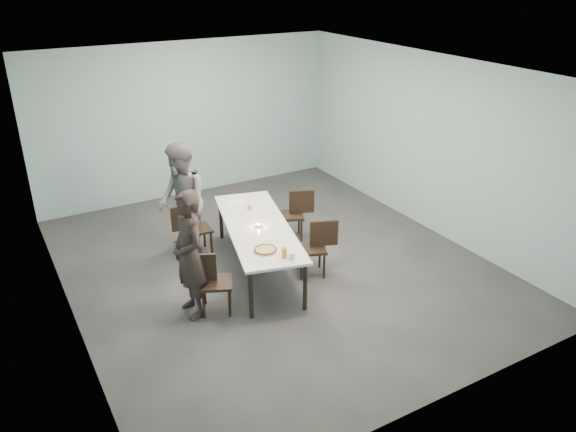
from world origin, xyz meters
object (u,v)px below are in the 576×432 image
diner_near (189,255)px  diner_far (182,202)px  tealight (259,226)px  amber_tumbler (250,208)px  chair_far_left (192,226)px  water_tumbler (292,256)px  table (258,229)px  beer_glass (284,253)px  side_plate (269,238)px  chair_far_right (295,211)px  pizza (265,250)px  chair_near_left (210,278)px  chair_near_right (316,244)px

diner_near → diner_far: diner_far is taller
tealight → amber_tumbler: size_ratio=0.70×
chair_far_left → water_tumbler: chair_far_left is taller
table → diner_far: bearing=128.7°
water_tumbler → beer_glass: bearing=129.2°
side_plate → beer_glass: (-0.10, -0.61, 0.07)m
water_tumbler → chair_far_right: bearing=58.3°
chair_far_right → pizza: (-1.30, -1.42, 0.27)m
table → diner_near: diner_near is taller
chair_far_right → pizza: chair_far_right is taller
side_plate → table: bearing=84.9°
water_tumbler → tealight: 1.08m
pizza → beer_glass: bearing=-65.3°
pizza → beer_glass: 0.32m
chair_far_right → amber_tumbler: (-0.88, -0.08, 0.29)m
table → tealight: size_ratio=48.97×
table → chair_far_left: (-0.68, 0.97, -0.19)m
chair_near_left → pizza: chair_near_left is taller
pizza → amber_tumbler: amber_tumbler is taller
diner_far → tealight: bearing=43.4°
chair_far_right → chair_near_left: bearing=55.9°
table → chair_far_right: (1.03, 0.65, -0.19)m
chair_near_right → side_plate: size_ratio=4.83×
chair_near_left → diner_far: bearing=105.5°
diner_near → side_plate: bearing=94.3°
diner_near → beer_glass: size_ratio=11.71×
chair_near_left → pizza: size_ratio=2.56×
side_plate → beer_glass: beer_glass is taller
amber_tumbler → chair_far_left: bearing=155.0°
side_plate → tealight: size_ratio=3.21×
chair_near_right → diner_near: size_ratio=0.50×
amber_tumbler → chair_near_left: bearing=-134.3°
chair_near_right → side_plate: chair_near_right is taller
diner_far → water_tumbler: diner_far is taller
tealight → amber_tumbler: (0.17, 0.63, 0.02)m
chair_near_right → diner_near: bearing=23.4°
diner_far → beer_glass: diner_far is taller
chair_far_left → water_tumbler: bearing=-71.0°
chair_far_left → tealight: size_ratio=15.54×
table → chair_near_left: (-1.06, -0.67, -0.19)m
beer_glass → chair_far_right: bearing=55.5°
chair_near_right → chair_far_right: size_ratio=1.00×
diner_far → tealight: 1.33m
chair_near_right → beer_glass: (-0.84, -0.52, 0.32)m
table → side_plate: (-0.04, -0.45, 0.06)m
diner_far → pizza: size_ratio=5.50×
chair_far_left → diner_near: (-0.60, -1.55, 0.38)m
chair_far_left → tealight: (0.67, -1.02, 0.27)m
table → pizza: (-0.27, -0.77, 0.08)m
pizza → amber_tumbler: 1.41m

